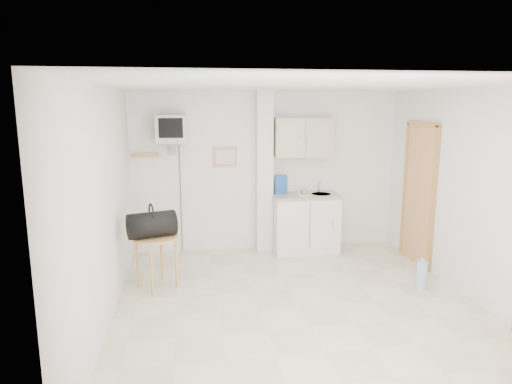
{
  "coord_description": "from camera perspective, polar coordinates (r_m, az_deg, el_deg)",
  "views": [
    {
      "loc": [
        -1.23,
        -4.8,
        2.31
      ],
      "look_at": [
        -0.41,
        0.6,
        1.25
      ],
      "focal_mm": 32.0,
      "sensor_mm": 36.0,
      "label": 1
    }
  ],
  "objects": [
    {
      "name": "ground",
      "position": [
        5.47,
        5.38,
        -14.07
      ],
      "size": [
        4.5,
        4.5,
        0.0
      ],
      "primitive_type": "plane",
      "color": "beige",
      "rests_on": "ground"
    },
    {
      "name": "room_envelope",
      "position": [
        5.16,
        8.04,
        2.27
      ],
      "size": [
        4.24,
        4.54,
        2.55
      ],
      "color": "white",
      "rests_on": "ground"
    },
    {
      "name": "kitchenette",
      "position": [
        7.2,
        6.09,
        -1.15
      ],
      "size": [
        1.03,
        0.58,
        2.1
      ],
      "color": "white",
      "rests_on": "ground"
    },
    {
      "name": "crt_television",
      "position": [
        6.83,
        -10.54,
        7.67
      ],
      "size": [
        0.44,
        0.45,
        2.15
      ],
      "color": "slate",
      "rests_on": "ground"
    },
    {
      "name": "round_table",
      "position": [
        5.91,
        -12.38,
        -6.34
      ],
      "size": [
        0.58,
        0.58,
        0.68
      ],
      "rotation": [
        0.0,
        0.0,
        -0.19
      ],
      "color": "tan",
      "rests_on": "ground"
    },
    {
      "name": "duffel_bag",
      "position": [
        5.81,
        -12.9,
        -3.97
      ],
      "size": [
        0.65,
        0.48,
        0.43
      ],
      "rotation": [
        0.0,
        0.0,
        0.31
      ],
      "color": "black",
      "rests_on": "round_table"
    },
    {
      "name": "water_bottle",
      "position": [
        6.23,
        19.99,
        -9.71
      ],
      "size": [
        0.13,
        0.13,
        0.4
      ],
      "color": "#9AB6D3",
      "rests_on": "ground"
    }
  ]
}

